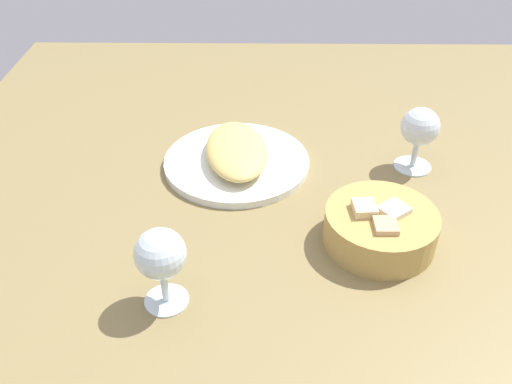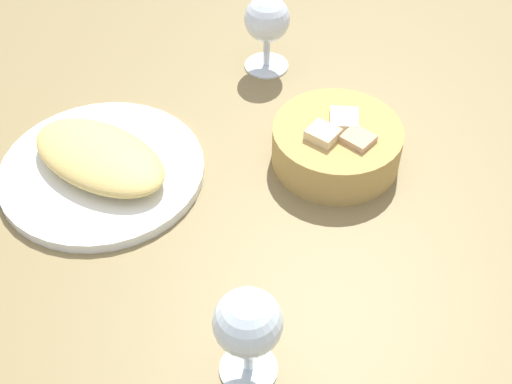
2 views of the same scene
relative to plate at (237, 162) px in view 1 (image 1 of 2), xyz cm
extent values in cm
cube|color=olive|center=(10.63, 12.83, -1.70)|extent=(140.00, 140.00, 2.00)
cylinder|color=white|center=(0.00, 0.00, 0.00)|extent=(26.47, 26.47, 1.40)
ellipsoid|color=#D7BB66|center=(0.00, 0.00, 2.56)|extent=(21.05, 13.42, 3.73)
cone|color=#3D8D34|center=(-6.09, -0.75, 1.58)|extent=(4.45, 4.45, 1.75)
cylinder|color=tan|center=(20.81, 22.42, 2.08)|extent=(16.85, 16.85, 5.56)
cube|color=tan|center=(24.05, 22.22, 3.88)|extent=(3.71, 3.35, 3.66)
cube|color=beige|center=(20.47, 24.08, 3.76)|extent=(5.32, 5.40, 4.03)
cube|color=beige|center=(20.40, 19.72, 4.35)|extent=(3.95, 3.62, 3.68)
cylinder|color=silver|center=(33.22, -8.14, -0.40)|extent=(6.02, 6.02, 0.60)
cylinder|color=silver|center=(33.22, -8.14, 2.27)|extent=(1.00, 1.00, 4.75)
sphere|color=silver|center=(33.22, -8.14, 8.02)|extent=(6.74, 6.74, 6.74)
cylinder|color=silver|center=(0.12, 32.11, -0.40)|extent=(6.75, 6.75, 0.60)
cylinder|color=silver|center=(0.12, 32.11, 2.12)|extent=(1.00, 1.00, 4.43)
sphere|color=silver|center=(0.12, 32.11, 7.73)|extent=(6.79, 6.79, 6.79)
camera|label=1|loc=(84.19, 4.58, 55.49)|focal=38.69mm
camera|label=2|loc=(57.55, -33.97, 62.71)|focal=48.33mm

